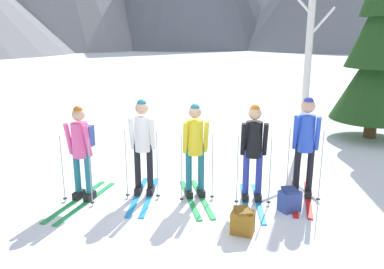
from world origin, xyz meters
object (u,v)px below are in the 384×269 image
Objects in this scene: skier_in_pink at (81,149)px; skier_in_black at (253,150)px; skier_in_blue at (306,141)px; backpack_on_snow_beside at (290,200)px; birch_tree_slender at (310,37)px; backpack_on_snow_front at (243,222)px; skier_in_yellow at (195,148)px; pine_tree_near at (380,46)px; skier_in_white at (143,142)px.

skier_in_pink is 1.03× the size of skier_in_black.
skier_in_blue is (0.94, 0.05, 0.09)m from skier_in_black.
skier_in_blue is at bearing 49.05° from backpack_on_snow_beside.
skier_in_pink is at bearing -152.13° from birch_tree_slender.
skier_in_black is at bearing -9.71° from skier_in_pink.
skier_in_pink is 2.96m from backpack_on_snow_front.
skier_in_yellow is 1.79m from backpack_on_snow_beside.
skier_in_pink reaches higher than backpack_on_snow_front.
pine_tree_near is 2.11m from birch_tree_slender.
skier_in_white is at bearing -154.65° from pine_tree_near.
skier_in_yellow is (0.88, -0.26, -0.06)m from skier_in_white.
skier_in_white is 0.97× the size of skier_in_blue.
skier_in_blue is at bearing -113.76° from birch_tree_slender.
skier_in_white is 5.25m from birch_tree_slender.
pine_tree_near is at bearing 30.98° from skier_in_yellow.
skier_in_yellow is 1.62m from backpack_on_snow_front.
pine_tree_near is at bearing 45.41° from backpack_on_snow_beside.
skier_in_black is (1.82, -0.56, -0.05)m from skier_in_white.
skier_in_black is 4.38m from birch_tree_slender.
backpack_on_snow_beside is at bearing -23.64° from skier_in_white.
skier_in_white is 4.38× the size of backpack_on_snow_front.
pine_tree_near is (3.49, 3.48, 1.45)m from skier_in_blue.
birch_tree_slender reaches higher than skier_in_black.
skier_in_white is at bearing 4.00° from skier_in_pink.
pine_tree_near is at bearing 25.35° from skier_in_white.
skier_in_white is 1.02× the size of skier_in_black.
skier_in_pink is 1.93m from skier_in_yellow.
skier_in_white is 1.91m from skier_in_black.
backpack_on_snow_front is at bearing -147.44° from backpack_on_snow_beside.
skier_in_white is 0.92m from skier_in_yellow.
backpack_on_snow_front is at bearing -113.25° from skier_in_black.
skier_in_black is 5.86m from pine_tree_near.
skier_in_yellow is 1.90m from skier_in_blue.
birch_tree_slender is at bearing 32.77° from skier_in_white.
skier_in_yellow is 0.99× the size of skier_in_black.
birch_tree_slender is 5.72m from backpack_on_snow_front.
birch_tree_slender is 13.91× the size of backpack_on_snow_beside.
birch_tree_slender is 13.33× the size of backpack_on_snow_front.
backpack_on_snow_front is at bearing -32.91° from skier_in_pink.
backpack_on_snow_beside is (1.45, -0.76, -0.73)m from skier_in_yellow.
pine_tree_near reaches higher than backpack_on_snow_front.
skier_in_white is at bearing 129.91° from backpack_on_snow_front.
skier_in_white is (1.04, 0.07, 0.05)m from skier_in_pink.
skier_in_blue is (3.80, -0.44, 0.09)m from skier_in_pink.
skier_in_blue is 1.97m from backpack_on_snow_front.
pine_tree_near is 7.08m from backpack_on_snow_front.
skier_in_pink is 8.05m from pine_tree_near.
birch_tree_slender is (2.35, 3.25, 1.76)m from skier_in_black.
skier_in_pink is at bearing 147.09° from backpack_on_snow_front.
skier_in_yellow is at bearing -16.65° from skier_in_white.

